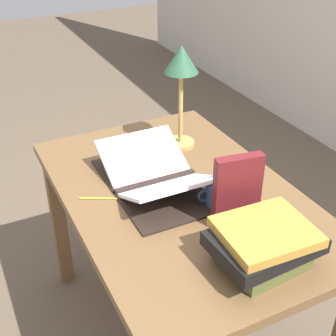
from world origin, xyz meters
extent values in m
plane|color=brown|center=(0.00, 0.00, 0.00)|extent=(12.00, 12.00, 0.00)
cube|color=brown|center=(0.00, 0.00, 0.73)|extent=(1.19, 0.78, 0.03)
cube|color=brown|center=(-0.55, -0.34, 0.36)|extent=(0.06, 0.06, 0.72)
cube|color=brown|center=(-0.55, 0.34, 0.36)|extent=(0.06, 0.06, 0.72)
cube|color=black|center=(-0.09, -0.06, 0.76)|extent=(0.03, 0.31, 0.02)
cube|color=black|center=(-0.22, -0.05, 0.76)|extent=(0.25, 0.32, 0.01)
cube|color=black|center=(0.05, -0.06, 0.76)|extent=(0.25, 0.32, 0.01)
cube|color=white|center=(-0.20, -0.05, 0.81)|extent=(0.21, 0.31, 0.11)
cube|color=white|center=(0.03, -0.06, 0.81)|extent=(0.21, 0.31, 0.11)
cube|color=brown|center=(0.43, 0.04, 0.78)|extent=(0.20, 0.23, 0.06)
cube|color=black|center=(0.43, 0.04, 0.83)|extent=(0.22, 0.31, 0.05)
cube|color=#BC8933|center=(0.43, 0.04, 0.87)|extent=(0.23, 0.26, 0.03)
cube|color=maroon|center=(0.23, 0.08, 0.87)|extent=(0.06, 0.16, 0.25)
cylinder|color=tan|center=(-0.32, 0.17, 0.76)|extent=(0.12, 0.12, 0.02)
cylinder|color=tan|center=(-0.32, 0.17, 0.92)|extent=(0.02, 0.02, 0.30)
cone|color=#285138|center=(-0.32, 0.17, 1.12)|extent=(0.13, 0.13, 0.11)
cylinder|color=#335184|center=(0.13, 0.08, 0.80)|extent=(0.10, 0.10, 0.09)
torus|color=#335184|center=(0.11, 0.03, 0.80)|extent=(0.02, 0.05, 0.05)
cylinder|color=gold|center=(-0.08, -0.25, 0.75)|extent=(0.09, 0.16, 0.01)
camera|label=1|loc=(1.21, -0.65, 1.69)|focal=50.00mm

